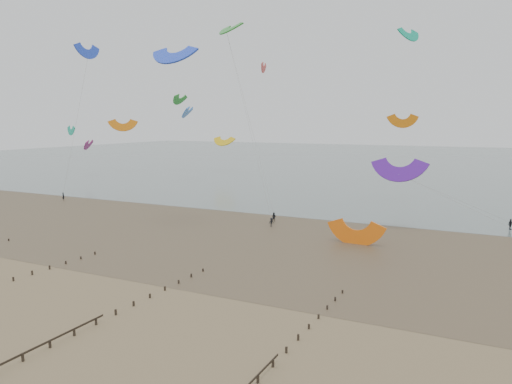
# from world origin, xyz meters

# --- Properties ---
(ground) EXTENTS (500.00, 500.00, 0.00)m
(ground) POSITION_xyz_m (0.00, 0.00, 0.00)
(ground) COLOR brown
(ground) RESTS_ON ground
(sea_and_shore) EXTENTS (500.00, 665.00, 0.03)m
(sea_and_shore) POSITION_xyz_m (-4.08, 34.40, 0.01)
(sea_and_shore) COLOR #475654
(sea_and_shore) RESTS_ON ground
(kitesurfer_lead) EXTENTS (0.75, 0.56, 1.88)m
(kitesurfer_lead) POSITION_xyz_m (-56.10, 45.21, 0.94)
(kitesurfer_lead) COLOR black
(kitesurfer_lead) RESTS_ON ground
(kitesurfers) EXTENTS (62.72, 17.32, 1.89)m
(kitesurfers) POSITION_xyz_m (32.18, 49.14, 0.85)
(kitesurfers) COLOR black
(kitesurfers) RESTS_ON ground
(grounded_kite) EXTENTS (8.01, 6.45, 4.20)m
(grounded_kite) POSITION_xyz_m (17.38, 34.34, 0.00)
(grounded_kite) COLOR orange
(grounded_kite) RESTS_ON ground
(kites_airborne) EXTENTS (241.08, 117.88, 37.29)m
(kites_airborne) POSITION_xyz_m (-6.79, 89.72, 20.03)
(kites_airborne) COLOR blue
(kites_airborne) RESTS_ON ground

